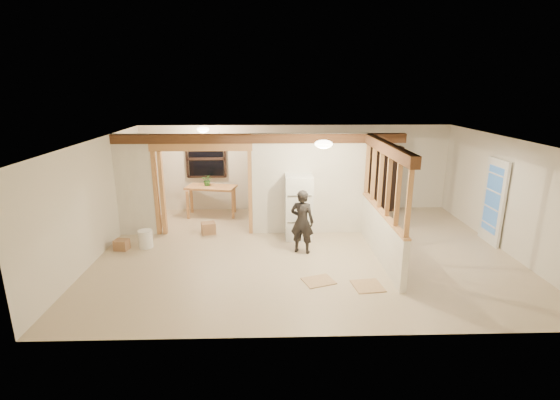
{
  "coord_description": "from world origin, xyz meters",
  "views": [
    {
      "loc": [
        -0.8,
        -8.47,
        3.6
      ],
      "look_at": [
        -0.54,
        0.4,
        1.08
      ],
      "focal_mm": 26.0,
      "sensor_mm": 36.0,
      "label": 1
    }
  ],
  "objects_px": {
    "refrigerator": "(299,207)",
    "bookshelf": "(384,179)",
    "work_table": "(212,201)",
    "shop_vac": "(145,210)",
    "woman": "(302,222)"
  },
  "relations": [
    {
      "from": "work_table",
      "to": "refrigerator",
      "type": "bearing_deg",
      "value": -25.96
    },
    {
      "from": "refrigerator",
      "to": "woman",
      "type": "height_order",
      "value": "refrigerator"
    },
    {
      "from": "refrigerator",
      "to": "shop_vac",
      "type": "bearing_deg",
      "value": 162.66
    },
    {
      "from": "refrigerator",
      "to": "bookshelf",
      "type": "height_order",
      "value": "bookshelf"
    },
    {
      "from": "work_table",
      "to": "woman",
      "type": "bearing_deg",
      "value": -37.28
    },
    {
      "from": "shop_vac",
      "to": "refrigerator",
      "type": "bearing_deg",
      "value": -17.34
    },
    {
      "from": "work_table",
      "to": "shop_vac",
      "type": "distance_m",
      "value": 1.82
    },
    {
      "from": "refrigerator",
      "to": "woman",
      "type": "relative_size",
      "value": 1.08
    },
    {
      "from": "refrigerator",
      "to": "bookshelf",
      "type": "distance_m",
      "value": 3.46
    },
    {
      "from": "work_table",
      "to": "shop_vac",
      "type": "bearing_deg",
      "value": -150.22
    },
    {
      "from": "woman",
      "to": "shop_vac",
      "type": "height_order",
      "value": "woman"
    },
    {
      "from": "woman",
      "to": "shop_vac",
      "type": "distance_m",
      "value": 4.64
    },
    {
      "from": "refrigerator",
      "to": "shop_vac",
      "type": "xyz_separation_m",
      "value": [
        -4.07,
        1.27,
        -0.44
      ]
    },
    {
      "from": "work_table",
      "to": "bookshelf",
      "type": "distance_m",
      "value": 5.05
    },
    {
      "from": "refrigerator",
      "to": "woman",
      "type": "bearing_deg",
      "value": -89.22
    }
  ]
}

